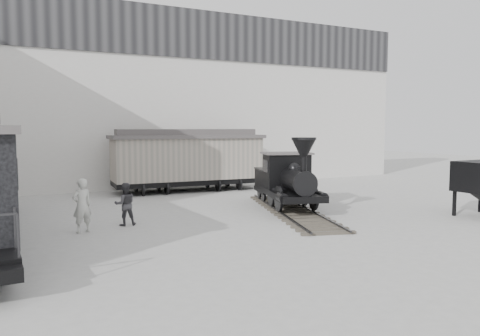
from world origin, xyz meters
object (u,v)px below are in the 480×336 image
locomotive (288,184)px  boxcar (188,159)px  visitor_a (82,206)px  visitor_b (125,204)px

locomotive → boxcar: (-1.88, 7.91, 0.70)m
locomotive → visitor_a: bearing=-159.6°
boxcar → visitor_b: size_ratio=5.50×
boxcar → visitor_a: 11.18m
locomotive → visitor_b: locomotive is taller
visitor_a → visitor_b: size_ratio=1.18×
locomotive → visitor_a: locomotive is taller
visitor_a → locomotive: bearing=165.9°
boxcar → locomotive: bearing=-73.4°
boxcar → visitor_b: boxcar is taller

